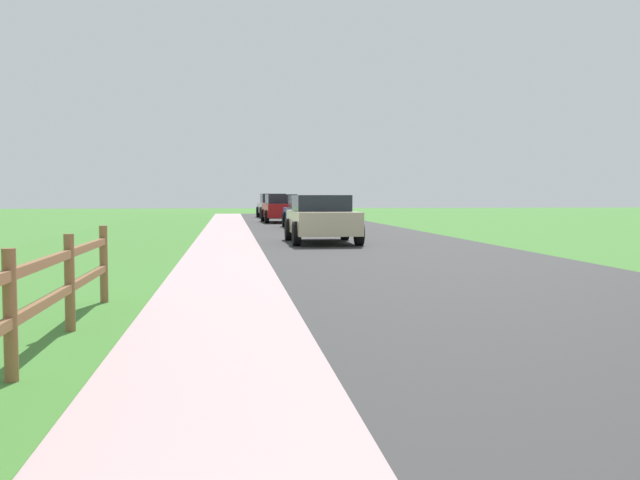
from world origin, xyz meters
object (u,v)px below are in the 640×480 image
object	(u,v)px
parked_car_blue	(308,212)
parked_car_red	(281,208)
parked_car_silver	(273,206)
parked_suv_beige	(322,218)

from	to	relation	value
parked_car_blue	parked_car_red	bearing A→B (deg)	95.56
parked_car_blue	parked_car_silver	world-z (taller)	parked_car_silver
parked_suv_beige	parked_car_blue	xyz separation A→B (m)	(0.65, 10.23, -0.03)
parked_car_blue	parked_car_red	size ratio (longest dim) A/B	1.05
parked_car_red	parked_car_silver	world-z (taller)	parked_car_silver
parked_suv_beige	parked_car_red	distance (m)	17.55
parked_car_silver	parked_car_red	bearing A→B (deg)	-90.48
parked_suv_beige	parked_car_red	world-z (taller)	parked_car_red
parked_car_blue	parked_car_silver	xyz separation A→B (m)	(-0.64, 16.12, 0.04)
parked_suv_beige	parked_car_silver	xyz separation A→B (m)	(0.01, 26.35, 0.01)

